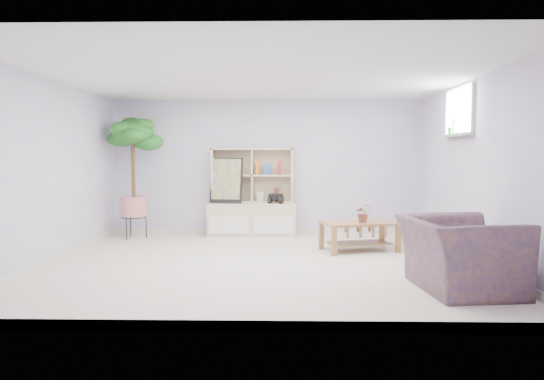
{
  "coord_description": "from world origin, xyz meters",
  "views": [
    {
      "loc": [
        0.26,
        -6.21,
        1.38
      ],
      "look_at": [
        0.12,
        0.65,
        0.91
      ],
      "focal_mm": 32.0,
      "sensor_mm": 36.0,
      "label": 1
    }
  ],
  "objects_px": {
    "storage_unit": "(252,192)",
    "armchair": "(459,249)",
    "coffee_table": "(359,236)",
    "floor_tree": "(133,178)"
  },
  "relations": [
    {
      "from": "storage_unit",
      "to": "armchair",
      "type": "height_order",
      "value": "storage_unit"
    },
    {
      "from": "storage_unit",
      "to": "coffee_table",
      "type": "relative_size",
      "value": 1.45
    },
    {
      "from": "coffee_table",
      "to": "floor_tree",
      "type": "distance_m",
      "value": 3.87
    },
    {
      "from": "floor_tree",
      "to": "armchair",
      "type": "height_order",
      "value": "floor_tree"
    },
    {
      "from": "floor_tree",
      "to": "armchair",
      "type": "distance_m",
      "value": 5.37
    },
    {
      "from": "storage_unit",
      "to": "coffee_table",
      "type": "bearing_deg",
      "value": -40.09
    },
    {
      "from": "storage_unit",
      "to": "armchair",
      "type": "xyz_separation_m",
      "value": [
        2.36,
        -3.46,
        -0.34
      ]
    },
    {
      "from": "storage_unit",
      "to": "coffee_table",
      "type": "distance_m",
      "value": 2.24
    },
    {
      "from": "storage_unit",
      "to": "coffee_table",
      "type": "height_order",
      "value": "storage_unit"
    },
    {
      "from": "coffee_table",
      "to": "armchair",
      "type": "relative_size",
      "value": 0.92
    }
  ]
}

